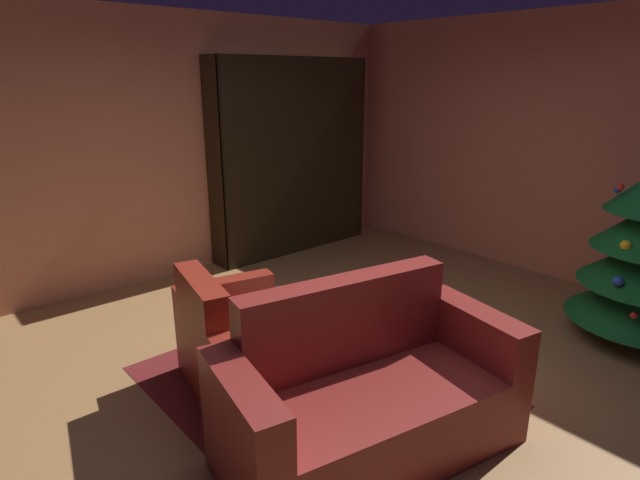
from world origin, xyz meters
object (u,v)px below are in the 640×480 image
(armchair_red, at_px, (242,350))
(couch_red, at_px, (367,398))
(bottle_on_table, at_px, (277,321))
(coffee_table, at_px, (299,334))
(bookshelf_unit, at_px, (301,160))
(book_stack_on_table, at_px, (309,322))

(armchair_red, distance_m, couch_red, 0.99)
(couch_red, xyz_separation_m, bottle_on_table, (-0.70, -0.10, 0.25))
(coffee_table, bearing_deg, armchair_red, -127.67)
(bottle_on_table, bearing_deg, bookshelf_unit, 138.11)
(book_stack_on_table, height_order, bottle_on_table, bottle_on_table)
(bottle_on_table, bearing_deg, coffee_table, 95.31)
(armchair_red, xyz_separation_m, book_stack_on_table, (0.29, 0.35, 0.20))
(book_stack_on_table, relative_size, bottle_on_table, 0.63)
(armchair_red, xyz_separation_m, coffee_table, (0.24, 0.31, 0.10))
(bookshelf_unit, relative_size, book_stack_on_table, 11.51)
(coffee_table, distance_m, bottle_on_table, 0.26)
(couch_red, xyz_separation_m, book_stack_on_table, (-0.67, 0.14, 0.18))
(armchair_red, height_order, bottle_on_table, armchair_red)
(bookshelf_unit, distance_m, armchair_red, 3.27)
(couch_red, relative_size, coffee_table, 2.55)
(bookshelf_unit, distance_m, coffee_table, 3.21)
(bookshelf_unit, height_order, bottle_on_table, bookshelf_unit)
(coffee_table, bearing_deg, book_stack_on_table, 39.48)
(couch_red, height_order, coffee_table, couch_red)
(armchair_red, xyz_separation_m, bottle_on_table, (0.26, 0.11, 0.27))
(bottle_on_table, bearing_deg, couch_red, 8.45)
(couch_red, bearing_deg, bottle_on_table, -171.55)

